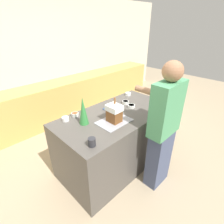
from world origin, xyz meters
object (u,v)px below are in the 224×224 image
at_px(baking_tray, 114,121).
at_px(gingerbread_house, 114,113).
at_px(cookbook, 110,108).
at_px(person, 163,129).
at_px(decorative_tree, 83,111).
at_px(candy_bowl_near_tray_left, 65,119).
at_px(candy_bowl_far_left, 131,106).
at_px(mug, 92,142).
at_px(candy_bowl_behind_tray, 128,94).
at_px(candy_bowl_far_right, 75,114).
at_px(candy_bowl_center_rear, 125,102).

xyz_separation_m(baking_tray, gingerbread_house, (0.00, 0.00, 0.13)).
height_order(cookbook, person, person).
xyz_separation_m(gingerbread_house, person, (0.32, -0.54, -0.14)).
xyz_separation_m(decorative_tree, candy_bowl_near_tray_left, (-0.13, 0.23, -0.15)).
height_order(baking_tray, gingerbread_house, gingerbread_house).
height_order(candy_bowl_far_left, mug, mug).
bearing_deg(candy_bowl_far_left, candy_bowl_near_tray_left, 159.17).
xyz_separation_m(gingerbread_house, candy_bowl_behind_tray, (0.83, 0.47, -0.10)).
height_order(gingerbread_house, candy_bowl_behind_tray, gingerbread_house).
bearing_deg(gingerbread_house, candy_bowl_near_tray_left, 132.94).
xyz_separation_m(baking_tray, mug, (-0.52, -0.18, 0.04)).
relative_size(baking_tray, candy_bowl_far_left, 3.89).
relative_size(candy_bowl_far_left, mug, 1.20).
bearing_deg(baking_tray, decorative_tree, 141.46).
bearing_deg(decorative_tree, candy_bowl_near_tray_left, 120.34).
height_order(candy_bowl_far_right, candy_bowl_near_tray_left, candy_bowl_near_tray_left).
bearing_deg(candy_bowl_near_tray_left, baking_tray, -47.10).
relative_size(gingerbread_house, candy_bowl_center_rear, 2.92).
bearing_deg(candy_bowl_behind_tray, baking_tray, -150.53).
distance_m(gingerbread_house, candy_bowl_near_tray_left, 0.65).
bearing_deg(mug, candy_bowl_near_tray_left, 82.88).
distance_m(baking_tray, candy_bowl_behind_tray, 0.95).
distance_m(candy_bowl_behind_tray, cookbook, 0.63).
relative_size(decorative_tree, candy_bowl_far_left, 3.21).
bearing_deg(candy_bowl_near_tray_left, candy_bowl_far_right, 8.86).
bearing_deg(candy_bowl_behind_tray, mug, -154.27).
height_order(candy_bowl_behind_tray, candy_bowl_far_right, candy_bowl_behind_tray).
distance_m(candy_bowl_center_rear, person, 0.84).
height_order(candy_bowl_near_tray_left, mug, mug).
height_order(baking_tray, cookbook, cookbook).
distance_m(candy_bowl_center_rear, candy_bowl_far_right, 0.84).
height_order(candy_bowl_behind_tray, candy_bowl_far_left, candy_bowl_behind_tray).
bearing_deg(candy_bowl_center_rear, candy_bowl_far_right, 164.17).
bearing_deg(cookbook, candy_bowl_near_tray_left, 165.85).
distance_m(cookbook, mug, 0.89).
xyz_separation_m(baking_tray, candy_bowl_far_right, (-0.27, 0.50, 0.02)).
xyz_separation_m(decorative_tree, candy_bowl_far_left, (0.80, -0.13, -0.16)).
height_order(candy_bowl_behind_tray, candy_bowl_center_rear, candy_bowl_behind_tray).
bearing_deg(candy_bowl_near_tray_left, mug, -97.12).
bearing_deg(candy_bowl_behind_tray, candy_bowl_near_tray_left, 179.81).
height_order(candy_bowl_center_rear, candy_bowl_far_left, candy_bowl_center_rear).
bearing_deg(candy_bowl_far_right, mug, -110.06).
height_order(decorative_tree, person, person).
height_order(baking_tray, mug, mug).
bearing_deg(candy_bowl_far_left, mug, -163.58).
bearing_deg(candy_bowl_far_right, cookbook, -21.30).
xyz_separation_m(cookbook, person, (0.10, -0.84, -0.02)).
xyz_separation_m(baking_tray, candy_bowl_near_tray_left, (-0.44, 0.47, 0.03)).
bearing_deg(candy_bowl_far_right, decorative_tree, -97.16).
bearing_deg(candy_bowl_center_rear, baking_tray, -153.12).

